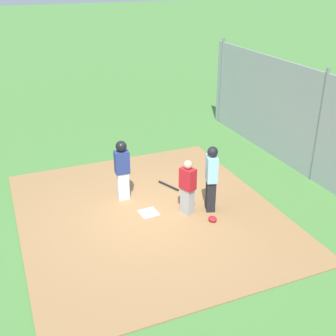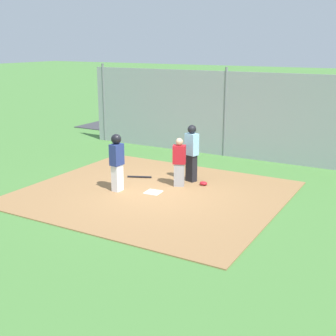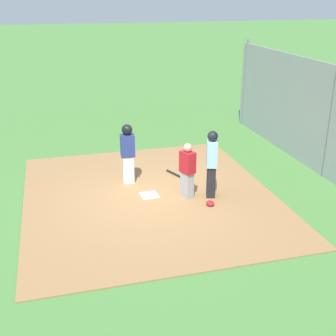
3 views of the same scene
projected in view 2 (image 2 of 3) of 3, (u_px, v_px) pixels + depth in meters
ground_plane at (153, 193)px, 13.00m from camera, size 140.00×140.00×0.00m
dirt_infield at (153, 193)px, 12.99m from camera, size 7.20×6.40×0.03m
home_plate at (153, 192)px, 12.99m from camera, size 0.47×0.47×0.02m
catcher at (179, 162)px, 13.39m from camera, size 0.45×0.39×1.48m
umpire at (192, 152)px, 13.81m from camera, size 0.44×0.36×1.78m
runner at (117, 159)px, 12.90m from camera, size 0.29×0.40×1.69m
baseball_bat at (140, 177)px, 14.40m from camera, size 0.74×0.36×0.06m
catcher_mask at (203, 183)px, 13.64m from camera, size 0.24×0.20×0.12m
backstop_fence at (225, 114)px, 16.92m from camera, size 12.00×0.10×3.35m
parking_lot at (259, 136)px, 20.93m from camera, size 18.00×5.20×0.04m
parked_car_red at (259, 120)px, 21.48m from camera, size 4.38×2.29×1.28m
parked_car_blue at (210, 116)px, 22.66m from camera, size 4.26×2.00×1.28m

